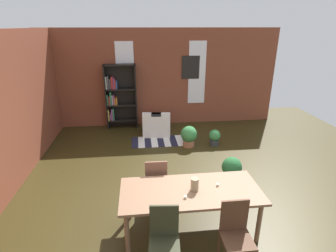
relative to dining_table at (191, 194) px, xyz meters
The scene contains 18 objects.
ground_plane 0.96m from the dining_table, 89.30° to the left, with size 11.17×11.17×0.00m, color #322A11.
back_wall_brick 5.11m from the dining_table, 89.91° to the left, with size 7.46×0.12×3.04m, color brown.
window_pane_0 5.19m from the dining_table, 102.73° to the left, with size 0.55×0.02×1.98m, color white.
window_pane_1 5.19m from the dining_table, 77.08° to the left, with size 0.55×0.02×1.98m, color white.
dining_table is the anchor object (origin of this frame).
vase_on_table 0.18m from the dining_table, ahead, with size 0.12×0.12×0.20m, color #998466.
tealight_candle_0 0.24m from the dining_table, 121.64° to the right, with size 0.04×0.04×0.04m, color silver.
tealight_candle_1 0.46m from the dining_table, ahead, with size 0.04×0.04×0.04m, color silver.
dining_chair_far_left 0.86m from the dining_table, 125.06° to the left, with size 0.41×0.41×0.95m.
dining_chair_near_left 0.85m from the dining_table, 124.54° to the right, with size 0.44×0.44×0.95m.
dining_chair_near_right 0.86m from the dining_table, 55.05° to the right, with size 0.40×0.40×0.95m.
bookshelf_tall 4.99m from the dining_table, 106.00° to the left, with size 0.96×0.31×2.01m.
armchair_white 4.10m from the dining_table, 93.20° to the left, with size 0.89×0.89×0.75m.
potted_plant_by_shelf 1.75m from the dining_table, 48.65° to the left, with size 0.42×0.42×0.55m.
potted_plant_corner 3.38m from the dining_table, 67.55° to the left, with size 0.32×0.32×0.45m.
potted_plant_window 3.18m from the dining_table, 79.68° to the left, with size 0.44×0.44×0.58m.
striped_rug 3.58m from the dining_table, 94.24° to the left, with size 1.46×0.77×0.01m.
framed_picture 5.18m from the dining_table, 79.42° to the left, with size 0.56×0.03×0.72m, color black.
Camera 1 is at (-0.73, -4.02, 3.10)m, focal length 28.16 mm.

